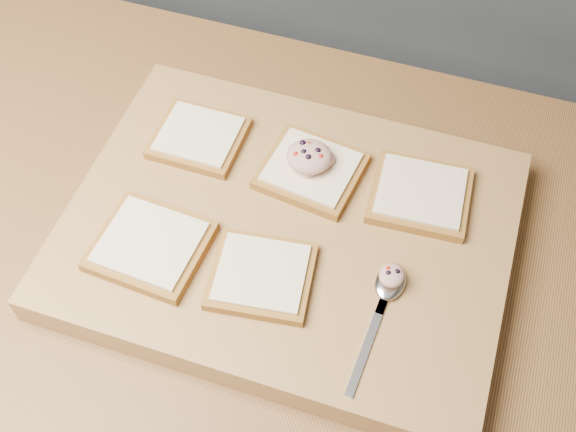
{
  "coord_description": "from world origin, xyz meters",
  "views": [
    {
      "loc": [
        0.29,
        -0.45,
        1.69
      ],
      "look_at": [
        0.13,
        0.03,
        0.96
      ],
      "focal_mm": 45.0,
      "sensor_mm": 36.0,
      "label": 1
    }
  ],
  "objects_px": {
    "tuna_salad_dollop": "(309,156)",
    "spoon": "(387,291)",
    "bread_far_center": "(311,170)",
    "cutting_board": "(288,233)"
  },
  "relations": [
    {
      "from": "cutting_board",
      "to": "bread_far_center",
      "type": "height_order",
      "value": "bread_far_center"
    },
    {
      "from": "cutting_board",
      "to": "spoon",
      "type": "relative_size",
      "value": 3.1
    },
    {
      "from": "bread_far_center",
      "to": "spoon",
      "type": "height_order",
      "value": "bread_far_center"
    },
    {
      "from": "cutting_board",
      "to": "bread_far_center",
      "type": "xyz_separation_m",
      "value": [
        0.0,
        0.08,
        0.03
      ]
    },
    {
      "from": "bread_far_center",
      "to": "tuna_salad_dollop",
      "type": "height_order",
      "value": "tuna_salad_dollop"
    },
    {
      "from": "cutting_board",
      "to": "tuna_salad_dollop",
      "type": "bearing_deg",
      "value": 90.29
    },
    {
      "from": "cutting_board",
      "to": "spoon",
      "type": "bearing_deg",
      "value": -22.1
    },
    {
      "from": "bread_far_center",
      "to": "cutting_board",
      "type": "bearing_deg",
      "value": -92.76
    },
    {
      "from": "tuna_salad_dollop",
      "to": "spoon",
      "type": "relative_size",
      "value": 0.34
    },
    {
      "from": "bread_far_center",
      "to": "spoon",
      "type": "relative_size",
      "value": 0.77
    }
  ]
}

